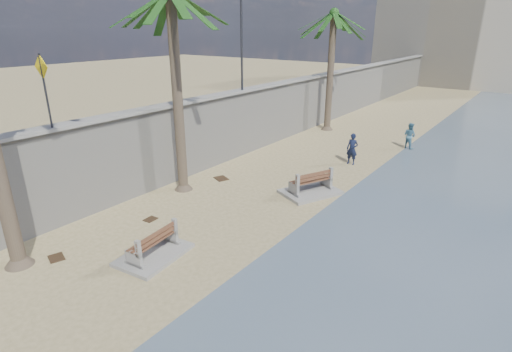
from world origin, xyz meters
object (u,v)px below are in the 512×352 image
Objects in this scene: bench_far at (311,184)px; palm_back at (334,15)px; bench_near at (153,245)px; person_a at (352,147)px; person_b at (410,134)px.

palm_back reaches higher than bench_far.
bench_near is 0.83× the size of bench_far.
person_a reaches higher than bench_near.
palm_back is at bearing 99.89° from bench_near.
bench_far is at bearing 102.39° from person_b.
bench_far is 4.79m from person_a.
palm_back is 9.04m from person_b.
person_b is at bearing 70.63° from person_a.
person_a is (-0.20, 4.75, 0.50)m from bench_far.
person_b is (1.54, 4.75, -0.09)m from person_a.
bench_near is 0.28× the size of palm_back.
bench_far is 13.69m from palm_back.
palm_back is 9.95m from person_a.
person_a is 1.11× the size of person_b.
bench_far is 1.69× the size of person_b.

